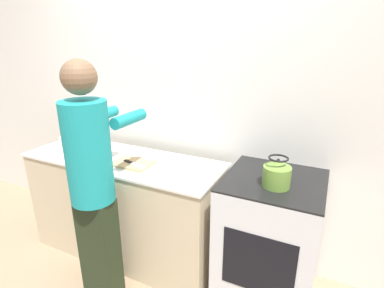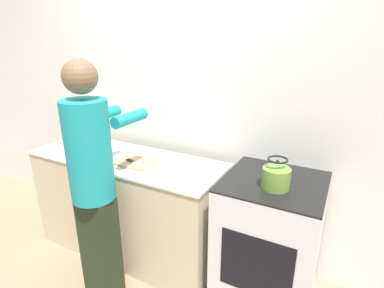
% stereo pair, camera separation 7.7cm
% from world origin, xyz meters
% --- Properties ---
extents(ground_plane, '(12.00, 12.00, 0.00)m').
position_xyz_m(ground_plane, '(0.00, 0.00, 0.00)').
color(ground_plane, '#997F60').
extents(wall_back, '(8.00, 0.05, 2.60)m').
position_xyz_m(wall_back, '(0.00, 0.70, 1.30)').
color(wall_back, silver).
rests_on(wall_back, ground_plane).
extents(counter, '(1.65, 0.58, 0.89)m').
position_xyz_m(counter, '(-0.35, 0.28, 0.44)').
color(counter, '#C6B28E').
rests_on(counter, ground_plane).
extents(oven, '(0.63, 0.63, 0.94)m').
position_xyz_m(oven, '(0.85, 0.32, 0.47)').
color(oven, silver).
rests_on(oven, ground_plane).
extents(person, '(0.32, 0.57, 1.69)m').
position_xyz_m(person, '(-0.22, -0.18, 0.93)').
color(person, '#222D1A').
rests_on(person, ground_plane).
extents(cutting_board, '(0.30, 0.21, 0.02)m').
position_xyz_m(cutting_board, '(-0.20, 0.21, 0.89)').
color(cutting_board, tan).
rests_on(cutting_board, counter).
extents(knife, '(0.23, 0.10, 0.01)m').
position_xyz_m(knife, '(-0.17, 0.19, 0.91)').
color(knife, silver).
rests_on(knife, cutting_board).
extents(kettle, '(0.17, 0.17, 0.19)m').
position_xyz_m(kettle, '(0.87, 0.22, 1.02)').
color(kettle, olive).
rests_on(kettle, oven).
extents(bowl_prep, '(0.13, 0.13, 0.06)m').
position_xyz_m(bowl_prep, '(-0.80, 0.39, 0.91)').
color(bowl_prep, '#426684').
rests_on(bowl_prep, counter).
extents(bowl_mixing, '(0.17, 0.17, 0.07)m').
position_xyz_m(bowl_mixing, '(-0.99, 0.35, 0.92)').
color(bowl_mixing, silver).
rests_on(bowl_mixing, counter).
extents(canister_jar, '(0.14, 0.14, 0.19)m').
position_xyz_m(canister_jar, '(-0.57, 0.28, 0.98)').
color(canister_jar, '#756047').
rests_on(canister_jar, counter).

